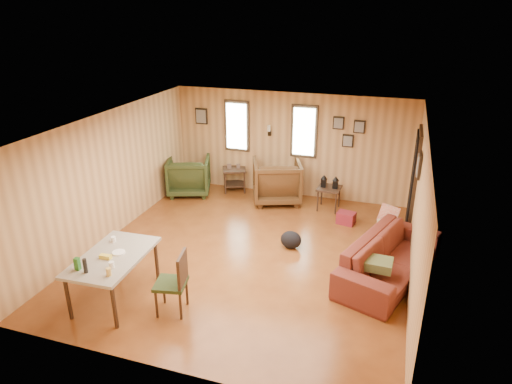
% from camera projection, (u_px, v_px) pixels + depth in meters
% --- Properties ---
extents(room, '(5.54, 6.04, 2.44)m').
position_uv_depth(room, '(263.00, 188.00, 7.99)').
color(room, brown).
rests_on(room, ground).
extents(sofa, '(1.45, 2.48, 0.93)m').
position_uv_depth(sofa, '(391.00, 252.00, 7.39)').
color(sofa, maroon).
rests_on(sofa, ground).
extents(recliner_brown, '(1.32, 1.28, 1.07)m').
position_uv_depth(recliner_brown, '(277.00, 179.00, 10.28)').
color(recliner_brown, '#4E3117').
rests_on(recliner_brown, ground).
extents(recliner_green, '(1.19, 1.15, 0.97)m').
position_uv_depth(recliner_green, '(189.00, 174.00, 10.73)').
color(recliner_green, '#2C391A').
rests_on(recliner_green, ground).
extents(end_table, '(0.69, 0.67, 0.69)m').
position_uv_depth(end_table, '(234.00, 176.00, 10.91)').
color(end_table, '#3A2719').
rests_on(end_table, ground).
extents(side_table, '(0.51, 0.51, 0.79)m').
position_uv_depth(side_table, '(329.00, 186.00, 9.86)').
color(side_table, '#3A2719').
rests_on(side_table, ground).
extents(cooler, '(0.40, 0.32, 0.25)m').
position_uv_depth(cooler, '(346.00, 218.00, 9.34)').
color(cooler, maroon).
rests_on(cooler, ground).
extents(backpack, '(0.43, 0.35, 0.34)m').
position_uv_depth(backpack, '(291.00, 240.00, 8.39)').
color(backpack, black).
rests_on(backpack, ground).
extents(sofa_pillows, '(0.51, 1.93, 0.40)m').
position_uv_depth(sofa_pillows, '(383.00, 240.00, 7.65)').
color(sofa_pillows, '#4E5831').
rests_on(sofa_pillows, sofa).
extents(dining_table, '(0.93, 1.49, 0.95)m').
position_uv_depth(dining_table, '(112.00, 260.00, 6.75)').
color(dining_table, '#9C9583').
rests_on(dining_table, ground).
extents(dining_chair, '(0.51, 0.51, 0.96)m').
position_uv_depth(dining_chair, '(175.00, 280.00, 6.50)').
color(dining_chair, '#2C391A').
rests_on(dining_chair, ground).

